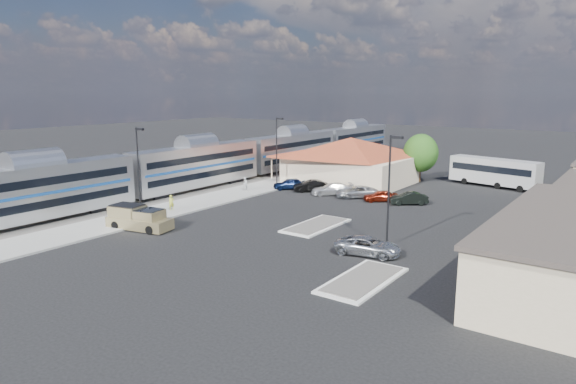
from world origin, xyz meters
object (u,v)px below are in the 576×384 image
Objects in this scene: station_depot at (350,160)px; coach_bus at (494,171)px; pickup_truck at (139,219)px; suv at (368,246)px.

coach_bus is at bearing 26.45° from station_depot.
station_depot is 32.46m from pickup_truck.
coach_bus reaches higher than suv.
suv is (16.27, -26.76, -2.43)m from station_depot.
station_depot is 18.72m from coach_bus.
station_depot is at bearing 128.80° from coach_bus.
coach_bus is at bearing -12.23° from suv.
pickup_truck is (-3.94, -32.15, -2.14)m from station_depot.
suv is (20.21, 5.39, -0.29)m from pickup_truck.
station_depot is at bearing 19.84° from suv.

